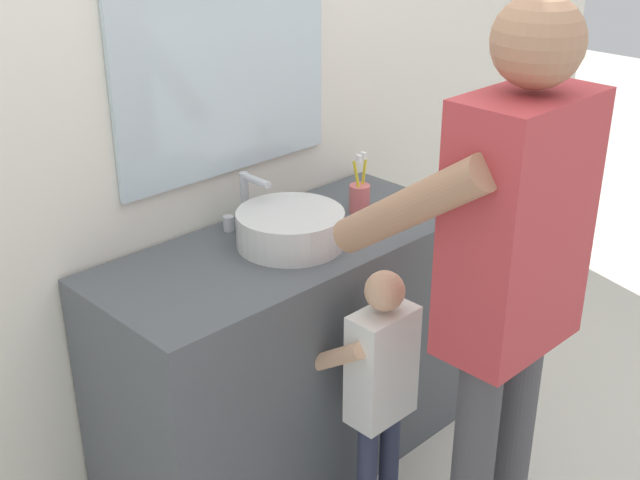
% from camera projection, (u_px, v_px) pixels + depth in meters
% --- Properties ---
extents(back_wall, '(4.40, 0.10, 2.70)m').
position_uv_depth(back_wall, '(215.00, 67.00, 2.59)').
color(back_wall, silver).
rests_on(back_wall, ground).
extents(vanity_cabinet, '(1.27, 0.54, 0.85)m').
position_uv_depth(vanity_cabinet, '(289.00, 358.00, 2.77)').
color(vanity_cabinet, '#4C5156').
rests_on(vanity_cabinet, ground).
extents(sink_basin, '(0.34, 0.34, 0.11)m').
position_uv_depth(sink_basin, '(290.00, 228.00, 2.55)').
color(sink_basin, silver).
rests_on(sink_basin, vanity_cabinet).
extents(faucet, '(0.18, 0.14, 0.18)m').
position_uv_depth(faucet, '(247.00, 202.00, 2.68)').
color(faucet, '#B7BABF').
rests_on(faucet, vanity_cabinet).
extents(toothbrush_cup, '(0.07, 0.07, 0.21)m').
position_uv_depth(toothbrush_cup, '(360.00, 197.00, 2.79)').
color(toothbrush_cup, '#D86666').
rests_on(toothbrush_cup, vanity_cabinet).
extents(child_toddler, '(0.28, 0.28, 0.90)m').
position_uv_depth(child_toddler, '(379.00, 380.00, 2.46)').
color(child_toddler, '#2D334C').
rests_on(child_toddler, ground).
extents(adult_parent, '(0.52, 0.55, 1.68)m').
position_uv_depth(adult_parent, '(508.00, 261.00, 2.12)').
color(adult_parent, '#47474C').
rests_on(adult_parent, ground).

